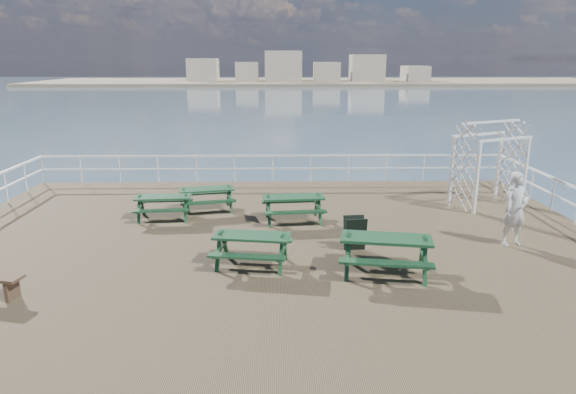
# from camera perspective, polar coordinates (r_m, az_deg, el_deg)

# --- Properties ---
(ground) EXTENTS (18.00, 14.00, 0.30)m
(ground) POSITION_cam_1_polar(r_m,az_deg,el_deg) (13.53, -1.97, -5.74)
(ground) COLOR brown
(ground) RESTS_ON ground
(sea_backdrop) EXTENTS (300.00, 300.00, 9.20)m
(sea_backdrop) POSITION_cam_1_polar(r_m,az_deg,el_deg) (147.32, 3.68, 13.06)
(sea_backdrop) COLOR #425E6F
(sea_backdrop) RESTS_ON ground
(railing) EXTENTS (17.77, 13.76, 1.10)m
(railing) POSITION_cam_1_polar(r_m,az_deg,el_deg) (15.68, -2.15, 1.11)
(railing) COLOR white
(railing) RESTS_ON ground
(picnic_table_a) EXTENTS (1.72, 1.42, 0.79)m
(picnic_table_a) POSITION_cam_1_polar(r_m,az_deg,el_deg) (15.81, -13.69, -0.57)
(picnic_table_a) COLOR #163E20
(picnic_table_a) RESTS_ON ground
(picnic_table_b) EXTENTS (1.94, 1.69, 0.82)m
(picnic_table_b) POSITION_cam_1_polar(r_m,az_deg,el_deg) (16.39, -9.02, 0.29)
(picnic_table_b) COLOR #163E20
(picnic_table_b) RESTS_ON ground
(picnic_table_c) EXTENTS (1.90, 1.59, 0.87)m
(picnic_table_c) POSITION_cam_1_polar(r_m,az_deg,el_deg) (15.11, 0.59, -0.67)
(picnic_table_c) COLOR #163E20
(picnic_table_c) RESTS_ON ground
(picnic_table_d) EXTENTS (1.94, 1.66, 0.85)m
(picnic_table_d) POSITION_cam_1_polar(r_m,az_deg,el_deg) (11.93, -4.05, -5.14)
(picnic_table_d) COLOR #163E20
(picnic_table_d) RESTS_ON ground
(picnic_table_e) EXTENTS (2.25, 1.93, 0.97)m
(picnic_table_e) POSITION_cam_1_polar(r_m,az_deg,el_deg) (11.65, 10.82, -5.48)
(picnic_table_e) COLOR #163E20
(picnic_table_e) RESTS_ON ground
(trellis_arbor) EXTENTS (2.53, 1.99, 2.78)m
(trellis_arbor) POSITION_cam_1_polar(r_m,az_deg,el_deg) (17.78, 21.40, 2.94)
(trellis_arbor) COLOR white
(trellis_arbor) RESTS_ON ground
(sandwich_board) EXTENTS (0.57, 0.45, 0.88)m
(sandwich_board) POSITION_cam_1_polar(r_m,az_deg,el_deg) (12.99, 7.44, -4.06)
(sandwich_board) COLOR black
(sandwich_board) RESTS_ON ground
(person) EXTENTS (0.79, 0.62, 1.92)m
(person) POSITION_cam_1_polar(r_m,az_deg,el_deg) (14.28, 23.95, -1.24)
(person) COLOR silver
(person) RESTS_ON ground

